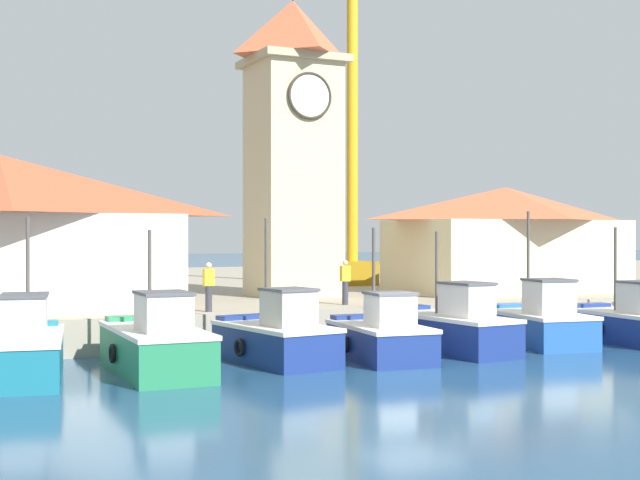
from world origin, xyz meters
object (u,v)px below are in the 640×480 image
at_px(fishing_boat_right_inner, 538,323).
at_px(warehouse_right, 506,238).
at_px(fishing_boat_left_outer, 26,350).
at_px(clock_tower, 293,140).
at_px(fishing_boat_mid_right, 450,328).
at_px(dock_worker_near_tower, 209,286).
at_px(fishing_boat_mid_left, 276,338).
at_px(fishing_boat_center, 381,336).
at_px(fishing_boat_left_inner, 156,345).
at_px(fishing_boat_right_outer, 628,322).
at_px(port_crane_far, 350,124).
at_px(dock_worker_along_quay, 345,281).

relative_size(fishing_boat_right_inner, warehouse_right, 0.48).
relative_size(fishing_boat_left_outer, clock_tower, 0.37).
bearing_deg(fishing_boat_mid_right, clock_tower, 95.52).
bearing_deg(warehouse_right, dock_worker_near_tower, -163.85).
bearing_deg(clock_tower, fishing_boat_mid_left, -115.65).
bearing_deg(warehouse_right, fishing_boat_mid_left, -148.95).
bearing_deg(fishing_boat_left_outer, fishing_boat_center, -3.53).
distance_m(fishing_boat_left_outer, fishing_boat_center, 9.92).
height_order(fishing_boat_mid_left, clock_tower, clock_tower).
height_order(clock_tower, warehouse_right, clock_tower).
bearing_deg(fishing_boat_mid_right, fishing_boat_center, -166.63).
relative_size(fishing_boat_right_inner, clock_tower, 0.34).
bearing_deg(fishing_boat_left_outer, clock_tower, 41.17).
distance_m(fishing_boat_left_inner, fishing_boat_center, 6.66).
height_order(fishing_boat_left_outer, warehouse_right, warehouse_right).
distance_m(fishing_boat_mid_right, warehouse_right, 12.63).
bearing_deg(fishing_boat_center, clock_tower, 80.24).
relative_size(fishing_boat_mid_left, clock_tower, 0.32).
distance_m(fishing_boat_center, clock_tower, 13.05).
distance_m(fishing_boat_left_inner, fishing_boat_mid_right, 9.53).
xyz_separation_m(fishing_boat_left_outer, fishing_boat_right_inner, (16.36, 0.28, -0.01)).
height_order(fishing_boat_left_outer, dock_worker_near_tower, fishing_boat_left_outer).
relative_size(fishing_boat_center, fishing_boat_right_inner, 0.90).
relative_size(fishing_boat_left_outer, fishing_boat_right_outer, 1.07).
distance_m(fishing_boat_right_inner, warehouse_right, 10.32).
bearing_deg(fishing_boat_left_outer, dock_worker_near_tower, 35.30).
height_order(fishing_boat_left_outer, port_crane_far, port_crane_far).
bearing_deg(fishing_boat_mid_left, dock_worker_near_tower, 97.89).
xyz_separation_m(fishing_boat_right_outer, port_crane_far, (-2.00, 17.00, 8.56)).
height_order(fishing_boat_mid_right, fishing_boat_right_inner, fishing_boat_right_inner).
distance_m(fishing_boat_left_outer, fishing_boat_right_outer, 19.60).
height_order(fishing_boat_left_outer, fishing_boat_mid_right, fishing_boat_left_outer).
bearing_deg(fishing_boat_center, dock_worker_along_quay, 73.40).
bearing_deg(fishing_boat_left_outer, warehouse_right, 22.36).
xyz_separation_m(dock_worker_near_tower, dock_worker_along_quay, (5.38, 0.75, 0.00)).
bearing_deg(clock_tower, fishing_boat_mid_right, -84.48).
xyz_separation_m(fishing_boat_left_outer, fishing_boat_mid_left, (6.85, 0.04, -0.02)).
bearing_deg(clock_tower, dock_worker_along_quay, -91.70).
xyz_separation_m(fishing_boat_mid_right, dock_worker_along_quay, (-1.14, 5.10, 1.25)).
height_order(fishing_boat_mid_right, clock_tower, clock_tower).
bearing_deg(fishing_boat_left_outer, dock_worker_along_quay, 23.98).
bearing_deg(fishing_boat_mid_right, port_crane_far, 73.64).
distance_m(fishing_boat_left_outer, fishing_boat_right_inner, 16.36).
bearing_deg(dock_worker_near_tower, clock_tower, 46.72).
bearing_deg(fishing_boat_center, fishing_boat_left_inner, 177.81).
bearing_deg(fishing_boat_right_inner, dock_worker_along_quay, 134.10).
bearing_deg(port_crane_far, fishing_boat_left_inner, -130.37).
xyz_separation_m(fishing_boat_left_outer, dock_worker_near_tower, (6.24, 4.42, 1.25)).
bearing_deg(fishing_boat_mid_left, fishing_boat_center, -11.98).
height_order(fishing_boat_mid_left, fishing_boat_right_outer, fishing_boat_mid_left).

